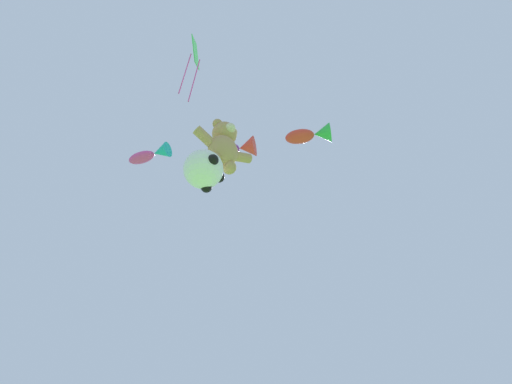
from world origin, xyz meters
TOP-DOWN VIEW (x-y plane):
  - teddy_bear_kite at (-0.61, 5.59)m, footprint 1.90×0.84m
  - soccer_ball_kite at (-1.18, 5.44)m, footprint 1.10×1.10m
  - fish_kite_crimson at (1.77, 4.38)m, footprint 1.35×1.39m
  - fish_kite_violet at (0.39, 6.50)m, footprint 1.43×1.50m
  - fish_kite_magenta at (-1.82, 8.30)m, footprint 1.21×1.51m
  - diamond_kite at (-2.21, 4.96)m, footprint 0.79×0.90m

SIDE VIEW (x-z plane):
  - soccer_ball_kite at x=-1.18m, z-range 8.44..9.46m
  - teddy_bear_kite at x=-0.61m, z-range 9.49..11.42m
  - fish_kite_crimson at x=1.77m, z-range 11.21..11.82m
  - fish_kite_magenta at x=-1.82m, z-range 11.54..12.07m
  - fish_kite_violet at x=0.39m, z-range 11.58..12.27m
  - diamond_kite at x=-2.21m, z-range 11.38..14.33m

